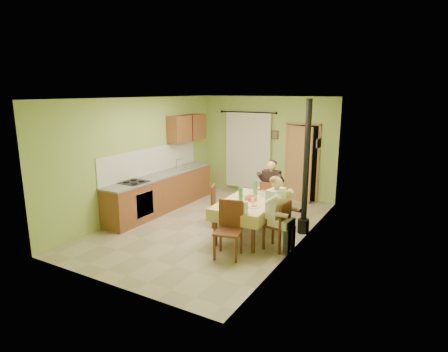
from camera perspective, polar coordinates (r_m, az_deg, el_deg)
The scene contains 17 objects.
floor at distance 8.44m, azimuth -1.83°, elevation -7.58°, with size 4.00×6.00×0.01m, color tan.
room_shell at distance 7.99m, azimuth -1.92°, elevation 4.75°, with size 4.04×6.04×2.82m.
kitchen_run at distance 9.55m, azimuth -9.37°, elevation -2.26°, with size 0.64×3.64×1.56m.
upper_cabinets at distance 10.38m, azimuth -5.63°, elevation 7.31°, with size 0.35×1.40×0.70m, color brown.
curtain at distance 10.85m, azimuth 3.64°, elevation 3.93°, with size 1.70×0.07×2.22m.
doorway at distance 10.30m, azimuth 11.58°, elevation 2.02°, with size 0.96×0.35×2.15m.
dining_table at distance 7.77m, azimuth 3.90°, elevation -6.45°, with size 1.14×1.82×0.76m.
tableware at distance 7.55m, azimuth 3.74°, elevation -3.49°, with size 0.79×1.65×0.33m.
chair_far at distance 8.72m, azimuth 7.01°, elevation -4.97°, with size 0.42×0.42×0.94m.
chair_near at distance 6.86m, azimuth 0.66°, elevation -9.92°, with size 0.55×0.55×1.02m.
chair_right at distance 7.22m, azimuth 8.06°, elevation -8.86°, with size 0.45×0.45×0.95m.
chair_left at distance 8.31m, azimuth -0.56°, elevation -5.78°, with size 0.49×0.49×0.94m.
man_far at distance 8.57m, azimuth 7.15°, elevation -1.19°, with size 0.60×0.48×1.39m.
man_right at distance 7.03m, azimuth 8.12°, elevation -4.38°, with size 0.51×0.62×1.39m.
stove_flue at distance 7.91m, azimuth 12.28°, elevation -1.50°, with size 0.24×0.24×2.80m.
picture_back at distance 10.53m, azimuth 7.79°, elevation 6.24°, with size 0.19×0.03×0.23m, color black.
picture_right at distance 8.30m, azimuth 14.27°, elevation 4.88°, with size 0.03×0.31×0.21m, color brown.
Camera 1 is at (4.13, -6.74, 2.96)m, focal length 30.00 mm.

